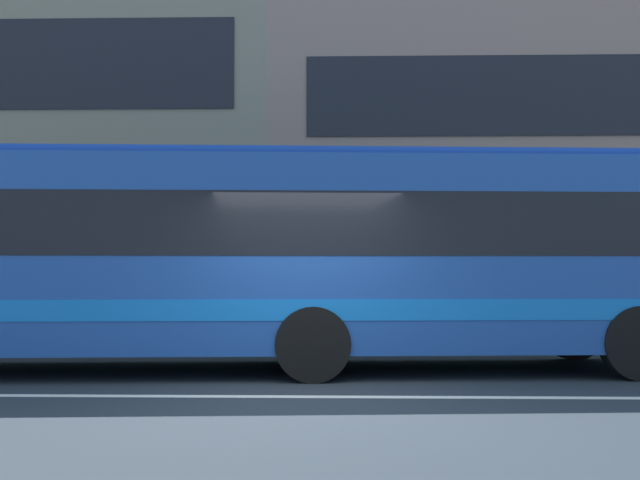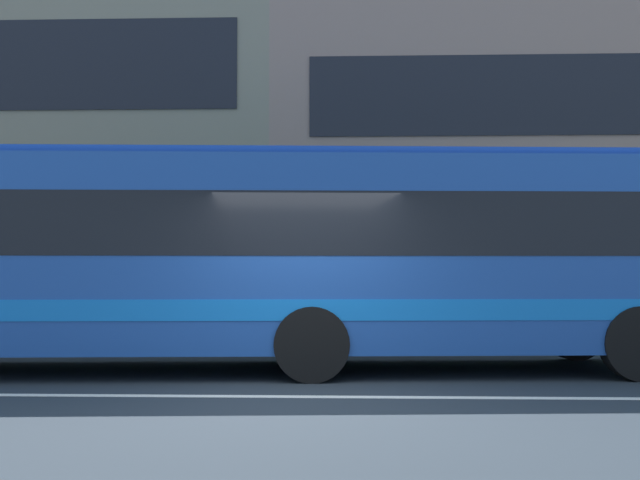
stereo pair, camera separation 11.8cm
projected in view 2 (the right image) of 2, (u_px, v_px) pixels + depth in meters
The scene contains 4 objects.
ground_plane at pixel (302, 397), 8.54m from camera, with size 160.00×160.00×0.00m, color #252D35.
lane_centre_line at pixel (302, 397), 8.54m from camera, with size 60.00×0.16×0.01m, color silver.
hedge_row_far at pixel (425, 323), 14.19m from camera, with size 15.73×1.10×0.93m, color #2A6A2C.
transit_bus at pixel (258, 252), 10.85m from camera, with size 12.45×3.29×3.16m.
Camera 2 is at (0.50, -8.59, 1.46)m, focal length 41.19 mm.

